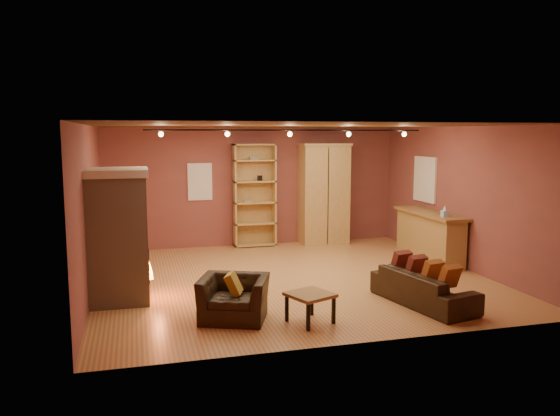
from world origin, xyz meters
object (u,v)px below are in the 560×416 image
object	(u,v)px
fireplace	(118,236)
bookcase	(254,194)
armoire	(324,194)
coffee_table	(310,297)
bar_counter	(429,236)
loveseat	(424,281)
armchair	(234,291)

from	to	relation	value
fireplace	bookcase	distance (m)	4.78
armoire	coffee_table	size ratio (longest dim) A/B	3.30
bar_counter	coffee_table	size ratio (longest dim) A/B	2.92
armoire	loveseat	size ratio (longest dim) A/B	1.29
armchair	bar_counter	bearing A→B (deg)	50.32
fireplace	bookcase	bearing A→B (deg)	51.18
bookcase	armchair	xyz separation A→B (m)	(-1.40, -5.05, -0.81)
armoire	loveseat	world-z (taller)	armoire
armoire	armchair	xyz separation A→B (m)	(-3.09, -4.87, -0.80)
fireplace	coffee_table	world-z (taller)	fireplace
loveseat	bookcase	bearing A→B (deg)	5.35
armchair	coffee_table	size ratio (longest dim) A/B	1.51
loveseat	armchair	size ratio (longest dim) A/B	1.70
bar_counter	coffee_table	world-z (taller)	bar_counter
fireplace	loveseat	bearing A→B (deg)	-17.21
coffee_table	bar_counter	bearing A→B (deg)	39.73
armoire	loveseat	bearing A→B (deg)	-91.18
loveseat	armoire	bearing A→B (deg)	-13.00
armchair	coffee_table	world-z (taller)	armchair
armoire	coffee_table	distance (m)	5.74
fireplace	loveseat	xyz separation A→B (m)	(4.58, -1.42, -0.69)
bar_counter	coffee_table	distance (m)	4.72
armoire	bar_counter	world-z (taller)	armoire
armchair	bookcase	bearing A→B (deg)	95.66
loveseat	coffee_table	distance (m)	2.00
bookcase	coffee_table	xyz separation A→B (m)	(-0.38, -5.47, -0.87)
fireplace	loveseat	world-z (taller)	fireplace
fireplace	bar_counter	distance (m)	6.39
bar_counter	armchair	size ratio (longest dim) A/B	1.93
fireplace	armchair	world-z (taller)	fireplace
loveseat	coffee_table	bearing A→B (deg)	87.62
bookcase	armchair	bearing A→B (deg)	-105.47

